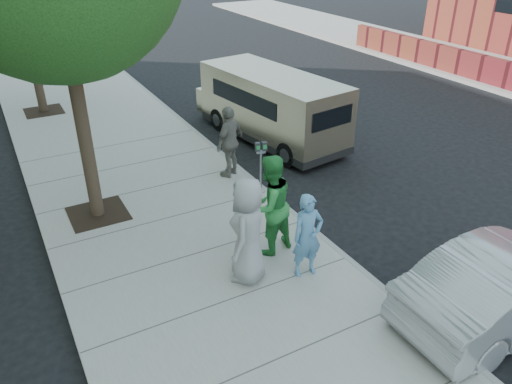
{
  "coord_description": "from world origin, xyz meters",
  "views": [
    {
      "loc": [
        -3.78,
        -7.4,
        5.74
      ],
      "look_at": [
        0.34,
        0.07,
        1.1
      ],
      "focal_mm": 35.0,
      "sensor_mm": 36.0,
      "label": 1
    }
  ],
  "objects_px": {
    "parking_meter": "(261,157)",
    "person_striped_polo": "(230,142)",
    "van": "(270,105)",
    "person_officer": "(308,236)",
    "person_gray_shirt": "(248,231)",
    "person_green_shirt": "(270,205)"
  },
  "relations": [
    {
      "from": "person_officer",
      "to": "person_gray_shirt",
      "type": "relative_size",
      "value": 0.81
    },
    {
      "from": "van",
      "to": "person_striped_polo",
      "type": "height_order",
      "value": "van"
    },
    {
      "from": "parking_meter",
      "to": "person_striped_polo",
      "type": "bearing_deg",
      "value": 112.47
    },
    {
      "from": "person_green_shirt",
      "to": "person_striped_polo",
      "type": "distance_m",
      "value": 3.36
    },
    {
      "from": "van",
      "to": "person_gray_shirt",
      "type": "bearing_deg",
      "value": -131.1
    },
    {
      "from": "person_gray_shirt",
      "to": "person_green_shirt",
      "type": "bearing_deg",
      "value": 169.33
    },
    {
      "from": "parking_meter",
      "to": "person_striped_polo",
      "type": "xyz_separation_m",
      "value": [
        -0.18,
        1.22,
        -0.04
      ]
    },
    {
      "from": "parking_meter",
      "to": "person_officer",
      "type": "relative_size",
      "value": 0.82
    },
    {
      "from": "van",
      "to": "person_striped_polo",
      "type": "distance_m",
      "value": 2.9
    },
    {
      "from": "person_gray_shirt",
      "to": "parking_meter",
      "type": "bearing_deg",
      "value": -170.29
    },
    {
      "from": "van",
      "to": "person_green_shirt",
      "type": "bearing_deg",
      "value": -128.01
    },
    {
      "from": "parking_meter",
      "to": "person_green_shirt",
      "type": "xyz_separation_m",
      "value": [
        -0.97,
        -2.05,
        0.05
      ]
    },
    {
      "from": "parking_meter",
      "to": "van",
      "type": "bearing_deg",
      "value": 70.64
    },
    {
      "from": "parking_meter",
      "to": "van",
      "type": "height_order",
      "value": "van"
    },
    {
      "from": "parking_meter",
      "to": "person_striped_polo",
      "type": "relative_size",
      "value": 0.72
    },
    {
      "from": "person_officer",
      "to": "person_striped_polo",
      "type": "relative_size",
      "value": 0.88
    },
    {
      "from": "parking_meter",
      "to": "person_green_shirt",
      "type": "relative_size",
      "value": 0.65
    },
    {
      "from": "parking_meter",
      "to": "person_officer",
      "type": "distance_m",
      "value": 3.09
    },
    {
      "from": "parking_meter",
      "to": "person_officer",
      "type": "height_order",
      "value": "person_officer"
    },
    {
      "from": "person_officer",
      "to": "person_green_shirt",
      "type": "bearing_deg",
      "value": 108.56
    },
    {
      "from": "parking_meter",
      "to": "person_gray_shirt",
      "type": "xyz_separation_m",
      "value": [
        -1.71,
        -2.59,
        0.04
      ]
    },
    {
      "from": "parking_meter",
      "to": "person_officer",
      "type": "xyz_separation_m",
      "value": [
        -0.76,
        -2.99,
        -0.14
      ]
    }
  ]
}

